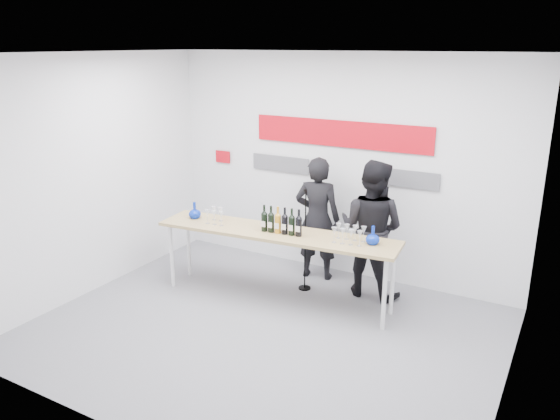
{
  "coord_description": "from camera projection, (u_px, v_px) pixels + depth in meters",
  "views": [
    {
      "loc": [
        2.83,
        -4.65,
        3.1
      ],
      "look_at": [
        -0.28,
        0.86,
        1.15
      ],
      "focal_mm": 35.0,
      "sensor_mm": 36.0,
      "label": 1
    }
  ],
  "objects": [
    {
      "name": "decanter_right",
      "position": [
        373.0,
        235.0,
        6.17
      ],
      "size": [
        0.16,
        0.16,
        0.21
      ],
      "primitive_type": null,
      "color": "#082497",
      "rests_on": "tasting_table"
    },
    {
      "name": "wine_bottles",
      "position": [
        281.0,
        220.0,
        6.49
      ],
      "size": [
        0.53,
        0.12,
        0.33
      ],
      "rotation": [
        0.0,
        0.0,
        0.1
      ],
      "color": "black",
      "rests_on": "tasting_table"
    },
    {
      "name": "decanter_left",
      "position": [
        195.0,
        210.0,
        7.09
      ],
      "size": [
        0.16,
        0.16,
        0.21
      ],
      "primitive_type": null,
      "color": "#082497",
      "rests_on": "tasting_table"
    },
    {
      "name": "back_wall",
      "position": [
        340.0,
        167.0,
        7.34
      ],
      "size": [
        5.0,
        0.04,
        3.0
      ],
      "primitive_type": "cube",
      "color": "silver",
      "rests_on": "ground"
    },
    {
      "name": "mic_stand",
      "position": [
        305.0,
        259.0,
        7.05
      ],
      "size": [
        0.16,
        0.16,
        1.37
      ],
      "rotation": [
        0.0,
        0.0,
        -0.42
      ],
      "color": "black",
      "rests_on": "ground"
    },
    {
      "name": "ground",
      "position": [
        264.0,
        331.0,
        6.11
      ],
      "size": [
        5.0,
        5.0,
        0.0
      ],
      "primitive_type": "plane",
      "color": "slate",
      "rests_on": "ground"
    },
    {
      "name": "presenter_right",
      "position": [
        371.0,
        229.0,
        6.79
      ],
      "size": [
        0.9,
        0.73,
        1.75
      ],
      "primitive_type": "imported",
      "rotation": [
        0.0,
        0.0,
        3.07
      ],
      "color": "black",
      "rests_on": "ground"
    },
    {
      "name": "presenter_left",
      "position": [
        317.0,
        218.0,
        7.31
      ],
      "size": [
        0.68,
        0.52,
        1.68
      ],
      "primitive_type": "imported",
      "rotation": [
        0.0,
        0.0,
        3.35
      ],
      "color": "black",
      "rests_on": "ground"
    },
    {
      "name": "glasses_left",
      "position": [
        216.0,
        216.0,
        6.9
      ],
      "size": [
        0.28,
        0.23,
        0.18
      ],
      "color": "silver",
      "rests_on": "tasting_table"
    },
    {
      "name": "signage",
      "position": [
        336.0,
        144.0,
        7.25
      ],
      "size": [
        3.38,
        0.02,
        0.79
      ],
      "color": "#BA0714",
      "rests_on": "back_wall"
    },
    {
      "name": "tasting_table",
      "position": [
        276.0,
        237.0,
        6.64
      ],
      "size": [
        3.06,
        0.89,
        0.91
      ],
      "rotation": [
        0.0,
        0.0,
        0.1
      ],
      "color": "tan",
      "rests_on": "ground"
    },
    {
      "name": "glasses_right",
      "position": [
        349.0,
        235.0,
        6.23
      ],
      "size": [
        0.38,
        0.25,
        0.18
      ],
      "color": "silver",
      "rests_on": "tasting_table"
    }
  ]
}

